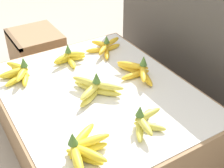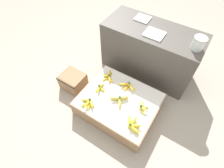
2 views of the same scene
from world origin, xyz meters
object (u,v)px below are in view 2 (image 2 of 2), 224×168
Objects in this scene: wooden_crate at (73,81)px; banana_bunch_middle_left at (100,87)px; banana_bunch_middle_midright at (142,107)px; banana_bunch_back_left at (108,77)px; banana_bunch_middle_midleft at (120,100)px; banana_bunch_back_midleft at (128,85)px; banana_bunch_front_midright at (133,125)px; banana_bunch_front_left at (88,103)px; glass_jar at (199,43)px; foam_tray_white at (154,34)px.

banana_bunch_middle_left is at bearing 3.14° from wooden_crate.
banana_bunch_middle_midright is 0.65m from banana_bunch_back_left.
banana_bunch_middle_midleft reaches higher than banana_bunch_back_left.
banana_bunch_middle_left is 0.38m from banana_bunch_back_midleft.
wooden_crate is 1.45× the size of banana_bunch_front_midright.
banana_bunch_back_midleft reaches higher than banana_bunch_middle_midright.
banana_bunch_middle_midleft is 0.87× the size of banana_bunch_back_midleft.
banana_bunch_front_left reaches higher than wooden_crate.
wooden_crate is 1.12m from banana_bunch_middle_midright.
banana_bunch_front_midright is 1.46× the size of glass_jar.
banana_bunch_front_midright is (1.12, -0.21, 0.17)m from wooden_crate.
glass_jar is 0.54m from foam_tray_white.
glass_jar reaches higher than banana_bunch_front_left.
banana_bunch_middle_midright is (1.11, 0.06, 0.16)m from wooden_crate.
wooden_crate is at bearing -152.47° from banana_bunch_back_left.
banana_bunch_front_left is at bearing -176.52° from banana_bunch_front_midright.
banana_bunch_middle_left is (-0.01, 0.28, -0.00)m from banana_bunch_front_left.
glass_jar is (0.86, 1.09, 0.58)m from banana_bunch_front_left.
foam_tray_white is at bearing -177.24° from glass_jar.
banana_bunch_front_midright is 0.67m from banana_bunch_middle_left.
banana_bunch_middle_midright is at bearing 3.24° from wooden_crate.
foam_tray_white reaches higher than banana_bunch_middle_midright.
banana_bunch_back_left is 0.84m from foam_tray_white.
banana_bunch_back_midleft is at bearing -93.81° from foam_tray_white.
wooden_crate is 1.34m from foam_tray_white.
banana_bunch_middle_left is at bearing -176.68° from banana_bunch_middle_midright.
banana_bunch_front_left is 0.62m from banana_bunch_front_midright.
glass_jar is at bearing 72.05° from banana_bunch_middle_midright.
glass_jar reaches higher than wooden_crate.
glass_jar is 0.63× the size of foam_tray_white.
banana_bunch_middle_midright is at bearing -31.30° from banana_bunch_back_midleft.
banana_bunch_front_midright reaches higher than banana_bunch_middle_midright.
banana_bunch_back_left is (-0.02, 0.50, -0.00)m from banana_bunch_front_left.
foam_tray_white is (0.32, 1.06, 0.51)m from banana_bunch_front_left.
glass_jar is (1.36, 0.84, 0.74)m from wooden_crate.
banana_bunch_middle_midleft is at bearing 38.98° from banana_bunch_front_left.
banana_bunch_front_left is 0.92× the size of banana_bunch_front_midright.
banana_bunch_middle_midleft is 1.41× the size of glass_jar.
banana_bunch_middle_left is 0.75× the size of banana_bunch_back_midleft.
glass_jar is at bearing 43.12° from banana_bunch_middle_left.
foam_tray_white is (-0.53, -0.03, -0.07)m from glass_jar.
banana_bunch_front_left is 0.40m from banana_bunch_middle_midleft.
foam_tray_white is (0.35, 0.56, 0.51)m from banana_bunch_back_left.
banana_bunch_front_midright is 0.90× the size of banana_bunch_back_midleft.
banana_bunch_back_midleft is 0.75m from foam_tray_white.
banana_bunch_front_midright is 1.22m from glass_jar.
banana_bunch_middle_left is 1.00m from foam_tray_white.
banana_bunch_middle_midright is 1.00m from glass_jar.
banana_bunch_middle_midright is (0.61, 0.31, -0.00)m from banana_bunch_front_left.
wooden_crate is at bearing -161.93° from banana_bunch_back_midleft.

